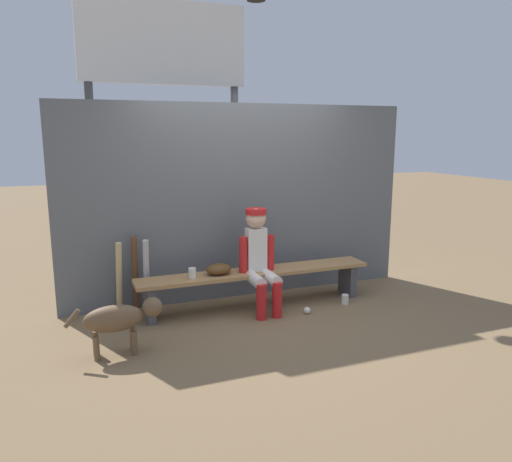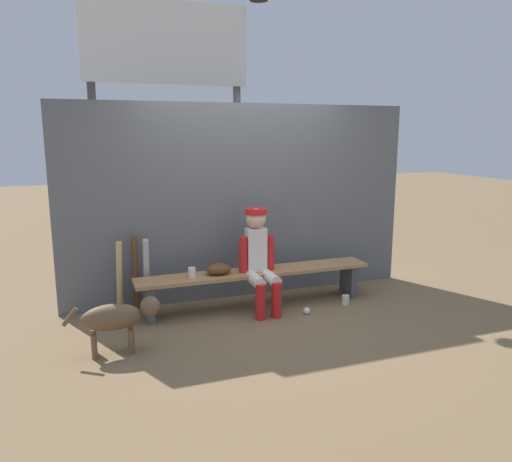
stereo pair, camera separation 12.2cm
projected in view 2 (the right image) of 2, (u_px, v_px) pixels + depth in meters
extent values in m
plane|color=brown|center=(256.00, 306.00, 5.60)|extent=(30.00, 30.00, 0.00)
cube|color=#595E63|center=(243.00, 202.00, 5.78)|extent=(4.20, 0.03, 2.26)
cube|color=#AD7F4C|center=(256.00, 272.00, 5.52)|extent=(2.68, 0.36, 0.04)
cube|color=#4C4C51|center=(149.00, 302.00, 5.16)|extent=(0.08, 0.29, 0.38)
cube|color=#4C4C51|center=(348.00, 280.00, 5.96)|extent=(0.08, 0.29, 0.38)
cube|color=silver|center=(256.00, 249.00, 5.47)|extent=(0.22, 0.13, 0.48)
sphere|color=beige|center=(256.00, 218.00, 5.40)|extent=(0.22, 0.22, 0.22)
cylinder|color=red|center=(256.00, 211.00, 5.38)|extent=(0.23, 0.23, 0.06)
cylinder|color=silver|center=(254.00, 279.00, 5.32)|extent=(0.13, 0.38, 0.13)
cylinder|color=red|center=(261.00, 302.00, 5.18)|extent=(0.11, 0.11, 0.38)
cylinder|color=red|center=(243.00, 255.00, 5.41)|extent=(0.09, 0.09, 0.41)
cylinder|color=silver|center=(270.00, 278.00, 5.38)|extent=(0.13, 0.38, 0.13)
cylinder|color=red|center=(276.00, 300.00, 5.24)|extent=(0.11, 0.11, 0.38)
cylinder|color=red|center=(270.00, 253.00, 5.51)|extent=(0.09, 0.09, 0.41)
ellipsoid|color=#593819|center=(218.00, 269.00, 5.36)|extent=(0.28, 0.20, 0.12)
cylinder|color=#B7B7BC|center=(147.00, 275.00, 5.37)|extent=(0.08, 0.22, 0.83)
cylinder|color=brown|center=(136.00, 273.00, 5.40)|extent=(0.08, 0.20, 0.86)
cylinder|color=tan|center=(119.00, 277.00, 5.30)|extent=(0.09, 0.20, 0.82)
sphere|color=white|center=(307.00, 311.00, 5.36)|extent=(0.07, 0.07, 0.07)
cylinder|color=silver|center=(346.00, 300.00, 5.65)|extent=(0.08, 0.08, 0.11)
cylinder|color=silver|center=(192.00, 273.00, 5.23)|extent=(0.08, 0.08, 0.11)
cylinder|color=#3F3F42|center=(97.00, 188.00, 6.12)|extent=(0.10, 0.10, 2.53)
cylinder|color=#3F3F42|center=(237.00, 183.00, 6.74)|extent=(0.10, 0.10, 2.53)
cube|color=white|center=(166.00, 43.00, 6.08)|extent=(2.07, 0.08, 1.00)
ellipsoid|color=brown|center=(111.00, 317.00, 4.34)|extent=(0.52, 0.20, 0.24)
sphere|color=brown|center=(150.00, 306.00, 4.45)|extent=(0.18, 0.18, 0.18)
cylinder|color=brown|center=(70.00, 317.00, 4.22)|extent=(0.15, 0.04, 0.16)
cylinder|color=brown|center=(131.00, 337.00, 4.50)|extent=(0.05, 0.05, 0.22)
cylinder|color=brown|center=(132.00, 342.00, 4.39)|extent=(0.05, 0.05, 0.22)
cylinder|color=brown|center=(94.00, 342.00, 4.39)|extent=(0.05, 0.05, 0.22)
cylinder|color=brown|center=(94.00, 347.00, 4.28)|extent=(0.05, 0.05, 0.22)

